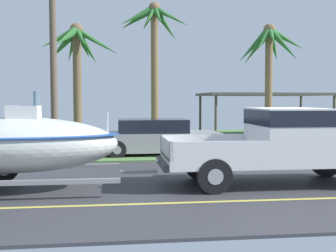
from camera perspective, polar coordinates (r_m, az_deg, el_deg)
ground at (r=19.27m, az=6.73°, el=-2.78°), size 36.00×22.00×0.11m
pickup_truck_towing at (r=10.95m, az=15.64°, el=-2.12°), size 5.65×2.01×1.91m
boat_on_trailer at (r=10.38m, az=-20.28°, el=-2.33°), size 6.04×2.43×2.31m
parked_sedan_near at (r=16.04m, az=-1.51°, el=-1.58°), size 4.63×1.95×1.38m
carport_awning at (r=24.65m, az=12.73°, el=4.09°), size 6.95×4.57×2.49m
palm_tree_near_left at (r=22.89m, az=-1.98°, el=12.30°), size 3.86×2.76×7.30m
palm_tree_near_right at (r=19.24m, az=-12.33°, el=9.79°), size 3.48×3.42×5.48m
palm_tree_mid at (r=20.19m, az=13.52°, el=9.67°), size 3.34×2.76×5.61m
utility_pole at (r=15.34m, az=-15.31°, el=10.79°), size 0.24×1.80×7.84m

